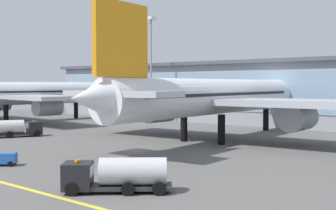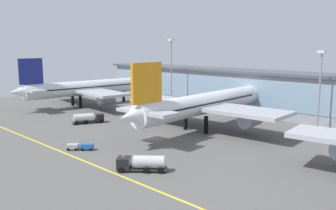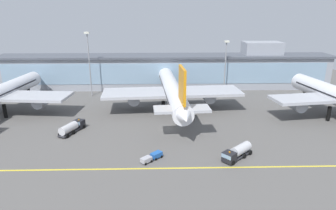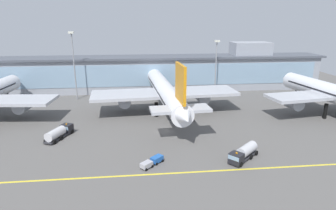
{
  "view_description": "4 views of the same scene",
  "coord_description": "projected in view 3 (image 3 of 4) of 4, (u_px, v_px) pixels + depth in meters",
  "views": [
    {
      "loc": [
        42.93,
        -43.58,
        9.02
      ],
      "look_at": [
        1.49,
        5.02,
        6.06
      ],
      "focal_mm": 48.75,
      "sensor_mm": 36.0,
      "label": 1
    },
    {
      "loc": [
        63.59,
        -59.11,
        22.53
      ],
      "look_at": [
        -4.71,
        8.9,
        6.71
      ],
      "focal_mm": 39.14,
      "sensor_mm": 36.0,
      "label": 2
    },
    {
      "loc": [
        -2.21,
        -77.21,
        32.24
      ],
      "look_at": [
        -0.01,
        5.56,
        5.35
      ],
      "focal_mm": 31.15,
      "sensor_mm": 36.0,
      "label": 3
    },
    {
      "loc": [
        -6.67,
        -71.02,
        28.73
      ],
      "look_at": [
        1.85,
        8.79,
        4.63
      ],
      "focal_mm": 30.53,
      "sensor_mm": 36.0,
      "label": 4
    }
  ],
  "objects": [
    {
      "name": "baggage_tug_near",
      "position": [
        152.0,
        157.0,
        65.66
      ],
      "size": [
        5.12,
        4.98,
        1.4
      ],
      "rotation": [
        0.0,
        0.0,
        0.76
      ],
      "color": "black",
      "rests_on": "ground"
    },
    {
      "name": "airliner_far_right",
      "position": [
        335.0,
        96.0,
        90.52
      ],
      "size": [
        41.08,
        48.24,
        19.2
      ],
      "rotation": [
        0.0,
        0.0,
        1.71
      ],
      "color": "black",
      "rests_on": "ground"
    },
    {
      "name": "ground_plane",
      "position": [
        169.0,
        129.0,
        83.43
      ],
      "size": [
        195.7,
        195.7,
        0.0
      ],
      "primitive_type": "plane",
      "color": "#5B5956"
    },
    {
      "name": "service_truck_far",
      "position": [
        72.0,
        127.0,
        80.76
      ],
      "size": [
        5.8,
        9.28,
        2.9
      ],
      "rotation": [
        0.0,
        0.0,
        1.18
      ],
      "color": "black",
      "rests_on": "ground"
    },
    {
      "name": "apron_light_mast_centre",
      "position": [
        89.0,
        55.0,
        111.3
      ],
      "size": [
        1.8,
        1.8,
        24.7
      ],
      "color": "gray",
      "rests_on": "ground"
    },
    {
      "name": "taxiway_centreline_stripe",
      "position": [
        171.0,
        168.0,
        62.51
      ],
      "size": [
        156.56,
        0.5,
        0.01
      ],
      "primitive_type": "cube",
      "color": "yellow",
      "rests_on": "ground"
    },
    {
      "name": "apron_light_mast_west",
      "position": [
        226.0,
        59.0,
        115.21
      ],
      "size": [
        1.8,
        1.8,
        21.18
      ],
      "color": "gray",
      "rests_on": "ground"
    },
    {
      "name": "terminal_building",
      "position": [
        169.0,
        70.0,
        126.1
      ],
      "size": [
        142.79,
        14.0,
        19.4
      ],
      "color": "#9399A3",
      "rests_on": "ground"
    },
    {
      "name": "airliner_near_right",
      "position": [
        172.0,
        91.0,
        96.56
      ],
      "size": [
        46.57,
        59.94,
        18.79
      ],
      "rotation": [
        0.0,
        0.0,
        1.64
      ],
      "color": "black",
      "rests_on": "ground"
    },
    {
      "name": "fuel_tanker_truck",
      "position": [
        237.0,
        152.0,
        66.3
      ],
      "size": [
        8.34,
        7.86,
        2.9
      ],
      "rotation": [
        0.0,
        0.0,
        3.87
      ],
      "color": "black",
      "rests_on": "ground"
    }
  ]
}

